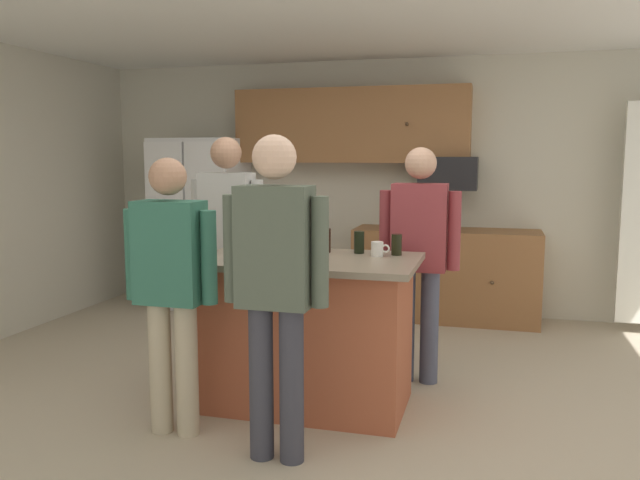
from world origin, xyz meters
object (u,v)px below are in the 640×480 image
object	(u,v)px
mug_ceramic_white	(378,249)
glass_dark_ale	(301,241)
kitchen_island	(308,331)
microwave_over_range	(448,173)
mug_blue_stoneware	(279,251)
glass_stout_tall	(242,244)
person_guest_by_door	(228,236)
person_guest_right	(419,249)
glass_short_whisky	(397,245)
person_host_foreground	(275,276)
glass_pilsner	(359,242)
person_elder_center	(171,279)
tumbler_amber	(326,240)
refrigerator	(201,223)

from	to	relation	value
mug_ceramic_white	glass_dark_ale	size ratio (longest dim) A/B	0.92
kitchen_island	microwave_over_range	bearing A→B (deg)	74.51
mug_ceramic_white	mug_blue_stoneware	xyz separation A→B (m)	(-0.58, -0.28, 0.00)
glass_stout_tall	person_guest_by_door	bearing A→B (deg)	122.99
person_guest_right	glass_short_whisky	size ratio (longest dim) A/B	12.11
person_guest_right	mug_blue_stoneware	xyz separation A→B (m)	(-0.79, -0.74, 0.06)
person_host_foreground	glass_pilsner	xyz separation A→B (m)	(0.22, 1.05, 0.05)
glass_dark_ale	glass_pilsner	xyz separation A→B (m)	(0.41, -0.00, 0.01)
microwave_over_range	person_elder_center	bearing A→B (deg)	-112.94
microwave_over_range	person_guest_right	bearing A→B (deg)	-91.77
kitchen_island	mug_blue_stoneware	bearing A→B (deg)	-143.58
tumbler_amber	glass_pilsner	size ratio (longest dim) A/B	1.09
person_guest_by_door	glass_pilsner	distance (m)	1.09
kitchen_island	glass_stout_tall	size ratio (longest dim) A/B	10.28
person_host_foreground	glass_dark_ale	bearing A→B (deg)	5.77
refrigerator	microwave_over_range	bearing A→B (deg)	2.60
refrigerator	mug_ceramic_white	bearing A→B (deg)	-43.68
person_elder_center	glass_stout_tall	distance (m)	0.70
mug_blue_stoneware	refrigerator	bearing A→B (deg)	124.93
person_guest_right	tumbler_amber	bearing A→B (deg)	-12.12
refrigerator	tumbler_amber	xyz separation A→B (m)	(1.96, -2.14, 0.15)
mug_ceramic_white	refrigerator	bearing A→B (deg)	136.32
person_elder_center	glass_pilsner	world-z (taller)	person_elder_center
person_host_foreground	person_elder_center	world-z (taller)	person_host_foreground
person_guest_right	glass_stout_tall	xyz separation A→B (m)	(-1.10, -0.58, 0.07)
glass_short_whisky	glass_dark_ale	size ratio (longest dim) A/B	1.05
person_guest_by_door	tumbler_amber	distance (m)	0.87
person_elder_center	mug_blue_stoneware	xyz separation A→B (m)	(0.48, 0.51, 0.10)
kitchen_island	person_guest_by_door	distance (m)	1.08
person_elder_center	mug_ceramic_white	world-z (taller)	person_elder_center
person_guest_by_door	mug_ceramic_white	bearing A→B (deg)	17.54
refrigerator	glass_pilsner	bearing A→B (deg)	-44.20
person_guest_right	person_guest_by_door	bearing A→B (deg)	-40.39
person_elder_center	glass_stout_tall	bearing A→B (deg)	31.18
glass_stout_tall	mug_ceramic_white	xyz separation A→B (m)	(0.89, 0.13, -0.02)
refrigerator	person_elder_center	bearing A→B (deg)	-67.12
microwave_over_range	kitchen_island	world-z (taller)	microwave_over_range
person_guest_right	person_guest_by_door	distance (m)	1.42
person_host_foreground	person_guest_by_door	distance (m)	1.55
person_elder_center	mug_blue_stoneware	size ratio (longest dim) A/B	13.38
person_elder_center	mug_ceramic_white	size ratio (longest dim) A/B	13.21
refrigerator	glass_stout_tall	size ratio (longest dim) A/B	13.20
kitchen_island	tumbler_amber	xyz separation A→B (m)	(0.05, 0.25, 0.56)
refrigerator	glass_short_whisky	size ratio (longest dim) A/B	12.99
mug_ceramic_white	person_host_foreground	bearing A→B (deg)	-111.08
person_guest_by_door	refrigerator	bearing A→B (deg)	155.06
refrigerator	glass_pilsner	xyz separation A→B (m)	(2.18, -2.12, 0.15)
tumbler_amber	mug_ceramic_white	xyz separation A→B (m)	(0.37, -0.08, -0.03)
person_host_foreground	tumbler_amber	bearing A→B (deg)	-3.86
mug_ceramic_white	glass_stout_tall	bearing A→B (deg)	-171.62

